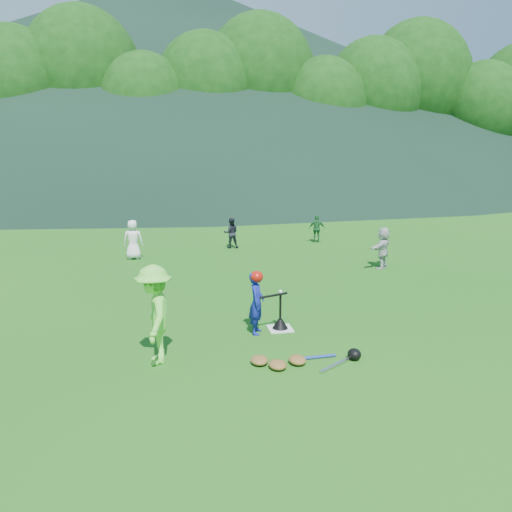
{
  "coord_description": "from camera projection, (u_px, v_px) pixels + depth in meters",
  "views": [
    {
      "loc": [
        -2.11,
        -8.76,
        3.35
      ],
      "look_at": [
        0.0,
        2.5,
        0.9
      ],
      "focal_mm": 35.0,
      "sensor_mm": 36.0,
      "label": 1
    }
  ],
  "objects": [
    {
      "name": "ground",
      "position": [
        280.0,
        329.0,
        9.5
      ],
      "size": [
        120.0,
        120.0,
        0.0
      ],
      "primitive_type": "plane",
      "color": "#175B14",
      "rests_on": "ground"
    },
    {
      "name": "home_plate",
      "position": [
        280.0,
        329.0,
        9.5
      ],
      "size": [
        0.45,
        0.45,
        0.02
      ],
      "primitive_type": "cube",
      "color": "silver",
      "rests_on": "ground"
    },
    {
      "name": "baseball",
      "position": [
        281.0,
        292.0,
        9.34
      ],
      "size": [
        0.08,
        0.08,
        0.08
      ],
      "primitive_type": "sphere",
      "color": "white",
      "rests_on": "batting_tee"
    },
    {
      "name": "batter_child",
      "position": [
        257.0,
        303.0,
        9.18
      ],
      "size": [
        0.4,
        0.49,
        1.16
      ],
      "primitive_type": "imported",
      "rotation": [
        0.0,
        0.0,
        1.25
      ],
      "color": "navy",
      "rests_on": "ground"
    },
    {
      "name": "adult_coach",
      "position": [
        155.0,
        315.0,
        7.87
      ],
      "size": [
        0.6,
        1.04,
        1.6
      ],
      "primitive_type": "imported",
      "rotation": [
        0.0,
        0.0,
        -1.58
      ],
      "color": "#71E844",
      "rests_on": "ground"
    },
    {
      "name": "fielder_a",
      "position": [
        133.0,
        240.0,
        15.47
      ],
      "size": [
        0.63,
        0.44,
        1.23
      ],
      "primitive_type": "imported",
      "rotation": [
        0.0,
        0.0,
        3.06
      ],
      "color": "white",
      "rests_on": "ground"
    },
    {
      "name": "fielder_b",
      "position": [
        231.0,
        233.0,
        17.23
      ],
      "size": [
        0.53,
        0.42,
        1.05
      ],
      "primitive_type": "imported",
      "rotation": [
        0.0,
        0.0,
        3.1
      ],
      "color": "black",
      "rests_on": "ground"
    },
    {
      "name": "fielder_c",
      "position": [
        317.0,
        229.0,
        18.26
      ],
      "size": [
        0.64,
        0.39,
        1.02
      ],
      "primitive_type": "imported",
      "rotation": [
        0.0,
        0.0,
        2.89
      ],
      "color": "#1E642E",
      "rests_on": "ground"
    },
    {
      "name": "fielder_d",
      "position": [
        383.0,
        248.0,
        14.28
      ],
      "size": [
        1.03,
        1.02,
        1.19
      ],
      "primitive_type": "imported",
      "rotation": [
        0.0,
        0.0,
        3.91
      ],
      "color": "#BABABA",
      "rests_on": "ground"
    },
    {
      "name": "batting_tee",
      "position": [
        280.0,
        323.0,
        9.47
      ],
      "size": [
        0.3,
        0.3,
        0.68
      ],
      "color": "black",
      "rests_on": "home_plate"
    },
    {
      "name": "batter_gear",
      "position": [
        258.0,
        278.0,
        9.09
      ],
      "size": [
        0.73,
        0.26,
        0.52
      ],
      "color": "#AF130B",
      "rests_on": "ground"
    },
    {
      "name": "equipment_pile",
      "position": [
        298.0,
        360.0,
        7.94
      ],
      "size": [
        1.8,
        0.71,
        0.19
      ],
      "color": "olive",
      "rests_on": "ground"
    },
    {
      "name": "outfield_fence",
      "position": [
        192.0,
        187.0,
        36.27
      ],
      "size": [
        70.07,
        0.08,
        1.33
      ],
      "color": "gray",
      "rests_on": "ground"
    },
    {
      "name": "tree_line",
      "position": [
        187.0,
        88.0,
        40.33
      ],
      "size": [
        70.04,
        11.4,
        14.82
      ],
      "color": "#382314",
      "rests_on": "ground"
    },
    {
      "name": "distant_hills",
      "position": [
        124.0,
        79.0,
        83.63
      ],
      "size": [
        155.0,
        140.0,
        32.0
      ],
      "color": "black",
      "rests_on": "ground"
    }
  ]
}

